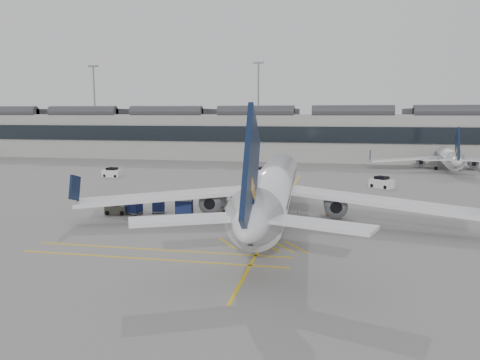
% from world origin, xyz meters
% --- Properties ---
extents(ground, '(220.00, 220.00, 0.00)m').
position_xyz_m(ground, '(0.00, 0.00, 0.00)').
color(ground, gray).
rests_on(ground, ground).
extents(terminal, '(200.00, 20.45, 12.40)m').
position_xyz_m(terminal, '(0.00, 71.93, 6.14)').
color(terminal, '#9E9E99').
rests_on(terminal, ground).
extents(light_masts, '(113.00, 0.60, 25.45)m').
position_xyz_m(light_masts, '(-1.67, 86.00, 14.49)').
color(light_masts, slate).
rests_on(light_masts, ground).
extents(apron_markings, '(0.25, 60.00, 0.01)m').
position_xyz_m(apron_markings, '(10.00, 10.00, 0.01)').
color(apron_markings, gold).
rests_on(apron_markings, ground).
extents(airliner_main, '(41.12, 45.01, 11.96)m').
position_xyz_m(airliner_main, '(9.72, 2.40, 3.51)').
color(airliner_main, white).
rests_on(airliner_main, ground).
extents(airliner_far, '(30.59, 33.58, 8.94)m').
position_xyz_m(airliner_far, '(38.62, 54.76, 2.63)').
color(airliner_far, white).
rests_on(airliner_far, ground).
extents(belt_loader, '(4.73, 2.21, 1.88)m').
position_xyz_m(belt_loader, '(5.12, 5.82, 0.55)').
color(belt_loader, silver).
rests_on(belt_loader, ground).
extents(baggage_cart_a, '(1.68, 1.46, 1.58)m').
position_xyz_m(baggage_cart_a, '(4.56, 9.94, 0.85)').
color(baggage_cart_a, gray).
rests_on(baggage_cart_a, ground).
extents(baggage_cart_b, '(1.80, 1.63, 1.58)m').
position_xyz_m(baggage_cart_b, '(-3.52, 3.97, 0.85)').
color(baggage_cart_b, gray).
rests_on(baggage_cart_b, ground).
extents(baggage_cart_c, '(2.18, 1.89, 2.05)m').
position_xyz_m(baggage_cart_c, '(0.13, 2.19, 1.10)').
color(baggage_cart_c, gray).
rests_on(baggage_cart_c, ground).
extents(baggage_cart_d, '(2.01, 1.77, 1.85)m').
position_xyz_m(baggage_cart_d, '(-5.99, 2.63, 0.99)').
color(baggage_cart_d, gray).
rests_on(baggage_cart_d, ground).
extents(ramp_agent_a, '(0.86, 0.79, 1.97)m').
position_xyz_m(ramp_agent_a, '(4.75, 6.21, 0.99)').
color(ramp_agent_a, '#F83F0D').
rests_on(ramp_agent_a, ground).
extents(ramp_agent_b, '(1.15, 1.04, 1.93)m').
position_xyz_m(ramp_agent_b, '(2.81, 5.59, 0.97)').
color(ramp_agent_b, '#DC500B').
rests_on(ramp_agent_b, ground).
extents(pushback_tug, '(2.48, 1.67, 1.32)m').
position_xyz_m(pushback_tug, '(-7.84, 2.25, 0.59)').
color(pushback_tug, '#4E4F43').
rests_on(pushback_tug, ground).
extents(safety_cone_nose, '(0.38, 0.38, 0.53)m').
position_xyz_m(safety_cone_nose, '(9.19, 23.56, 0.26)').
color(safety_cone_nose, '#F24C0A').
rests_on(safety_cone_nose, ground).
extents(safety_cone_engine, '(0.38, 0.38, 0.53)m').
position_xyz_m(safety_cone_engine, '(15.45, 6.01, 0.26)').
color(safety_cone_engine, '#F24C0A').
rests_on(safety_cone_engine, ground).
extents(service_van_left, '(3.44, 1.98, 1.69)m').
position_xyz_m(service_van_left, '(-22.66, 31.07, 0.75)').
color(service_van_left, silver).
rests_on(service_van_left, ground).
extents(service_van_mid, '(2.38, 3.62, 1.71)m').
position_xyz_m(service_van_mid, '(3.53, 36.91, 0.77)').
color(service_van_mid, silver).
rests_on(service_van_mid, ground).
extents(service_van_right, '(3.76, 3.45, 1.76)m').
position_xyz_m(service_van_right, '(23.28, 27.62, 0.79)').
color(service_van_right, silver).
rests_on(service_van_right, ground).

